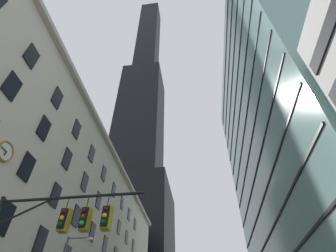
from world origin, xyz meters
TOP-DOWN VIEW (x-y plane):
  - station_building at (-19.45, 25.48)m, footprint 17.57×62.97m
  - dark_skyscraper at (-21.92, 77.01)m, footprint 28.14×28.14m
  - glass_office_midrise at (19.81, 25.23)m, footprint 17.72×41.10m
  - traffic_signal_mast at (-3.78, 2.90)m, footprint 7.40×0.63m

SIDE VIEW (x-z plane):
  - traffic_signal_mast at x=-3.78m, z-range 1.70..8.54m
  - station_building at x=-19.45m, z-range -0.02..26.51m
  - glass_office_midrise at x=19.81m, z-range 0.00..51.22m
  - dark_skyscraper at x=-21.92m, z-range -42.66..177.43m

